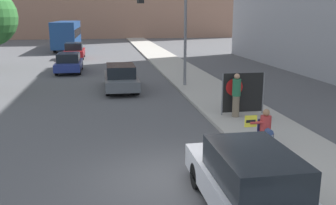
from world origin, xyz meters
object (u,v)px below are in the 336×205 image
object	(u,v)px
car_on_road_midblock	(69,63)
motorcycle_on_road	(127,83)
protest_banner	(243,93)
parked_car_curbside	(250,183)
car_on_road_distant	(74,51)
city_bus_on_road	(67,33)
car_on_road_nearest	(121,77)
jogger_on_sidewalk	(236,95)
traffic_light_pole	(169,18)
seated_protester	(266,127)

from	to	relation	value
car_on_road_midblock	motorcycle_on_road	size ratio (longest dim) A/B	1.96
car_on_road_midblock	motorcycle_on_road	bearing A→B (deg)	-65.55
protest_banner	parked_car_curbside	size ratio (longest dim) A/B	0.40
motorcycle_on_road	car_on_road_distant	bearing A→B (deg)	102.92
car_on_road_midblock	parked_car_curbside	bearing A→B (deg)	-75.80
protest_banner	city_bus_on_road	distance (m)	34.70
city_bus_on_road	motorcycle_on_road	xyz separation A→B (m)	(5.43, -27.47, -1.40)
car_on_road_nearest	car_on_road_midblock	xyz separation A→B (m)	(-3.43, 7.26, -0.00)
parked_car_curbside	city_bus_on_road	size ratio (longest dim) A/B	0.37
jogger_on_sidewalk	car_on_road_nearest	bearing A→B (deg)	-25.25
car_on_road_distant	parked_car_curbside	bearing A→B (deg)	-79.48
protest_banner	traffic_light_pole	bearing A→B (deg)	106.03
car_on_road_midblock	city_bus_on_road	xyz separation A→B (m)	(-1.72, 19.31, 1.20)
protest_banner	jogger_on_sidewalk	bearing A→B (deg)	-140.66
jogger_on_sidewalk	parked_car_curbside	distance (m)	7.54
traffic_light_pole	car_on_road_nearest	size ratio (longest dim) A/B	1.21
jogger_on_sidewalk	car_on_road_distant	distance (m)	24.60
jogger_on_sidewalk	motorcycle_on_road	bearing A→B (deg)	-23.44
traffic_light_pole	car_on_road_distant	distance (m)	17.87
parked_car_curbside	motorcycle_on_road	xyz separation A→B (m)	(-1.72, 13.29, -0.23)
protest_banner	motorcycle_on_road	distance (m)	7.29
protest_banner	car_on_road_distant	size ratio (longest dim) A/B	0.42
city_bus_on_road	seated_protester	bearing A→B (deg)	-76.16
seated_protester	traffic_light_pole	distance (m)	11.01
seated_protester	car_on_road_nearest	xyz separation A→B (m)	(-3.99, 10.53, -0.04)
car_on_road_midblock	car_on_road_distant	xyz separation A→B (m)	(-0.23, 9.00, 0.04)
protest_banner	car_on_road_midblock	bearing A→B (deg)	120.12
seated_protester	city_bus_on_road	size ratio (longest dim) A/B	0.10
car_on_road_nearest	car_on_road_distant	distance (m)	16.67
seated_protester	car_on_road_nearest	bearing A→B (deg)	126.61
seated_protester	protest_banner	distance (m)	3.90
jogger_on_sidewalk	city_bus_on_road	world-z (taller)	city_bus_on_road
car_on_road_midblock	protest_banner	bearing A→B (deg)	-59.88
car_on_road_nearest	parked_car_curbside	bearing A→B (deg)	-82.00
seated_protester	jogger_on_sidewalk	distance (m)	3.54
car_on_road_nearest	seated_protester	bearing A→B (deg)	-69.27
car_on_road_nearest	city_bus_on_road	size ratio (longest dim) A/B	0.38
motorcycle_on_road	car_on_road_midblock	bearing A→B (deg)	114.45
protest_banner	car_on_road_nearest	world-z (taller)	protest_banner
motorcycle_on_road	jogger_on_sidewalk	bearing A→B (deg)	-56.81
jogger_on_sidewalk	motorcycle_on_road	size ratio (longest dim) A/B	0.79
jogger_on_sidewalk	car_on_road_nearest	world-z (taller)	jogger_on_sidewalk
parked_car_curbside	car_on_road_distant	size ratio (longest dim) A/B	1.05
car_on_road_midblock	motorcycle_on_road	xyz separation A→B (m)	(3.71, -8.16, -0.20)
car_on_road_nearest	car_on_road_distant	xyz separation A→B (m)	(-3.66, 16.27, 0.04)
seated_protester	city_bus_on_road	bearing A→B (deg)	119.72
car_on_road_distant	motorcycle_on_road	distance (m)	17.62
car_on_road_midblock	car_on_road_distant	world-z (taller)	car_on_road_distant
car_on_road_distant	traffic_light_pole	bearing A→B (deg)	-68.55
traffic_light_pole	jogger_on_sidewalk	bearing A→B (deg)	-77.69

